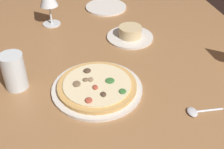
{
  "coord_description": "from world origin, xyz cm",
  "views": [
    {
      "loc": [
        73.56,
        -20.36,
        61.32
      ],
      "look_at": [
        2.83,
        -5.29,
        7.0
      ],
      "focal_mm": 46.22,
      "sensor_mm": 36.0,
      "label": 1
    }
  ],
  "objects_px": {
    "pizza_main": "(97,87)",
    "ramekin_on_saucer": "(130,34)",
    "water_glass": "(15,74)",
    "side_plate": "(106,7)",
    "spoon": "(197,112)"
  },
  "relations": [
    {
      "from": "ramekin_on_saucer",
      "to": "side_plate",
      "type": "xyz_separation_m",
      "value": [
        -0.3,
        -0.04,
        -0.01
      ]
    },
    {
      "from": "pizza_main",
      "to": "side_plate",
      "type": "distance_m",
      "value": 0.61
    },
    {
      "from": "pizza_main",
      "to": "ramekin_on_saucer",
      "type": "xyz_separation_m",
      "value": [
        -0.29,
        0.18,
        0.01
      ]
    },
    {
      "from": "water_glass",
      "to": "side_plate",
      "type": "xyz_separation_m",
      "value": [
        -0.53,
        0.39,
        -0.05
      ]
    },
    {
      "from": "ramekin_on_saucer",
      "to": "water_glass",
      "type": "xyz_separation_m",
      "value": [
        0.22,
        -0.42,
        0.03
      ]
    },
    {
      "from": "water_glass",
      "to": "pizza_main",
      "type": "bearing_deg",
      "value": 74.16
    },
    {
      "from": "side_plate",
      "to": "ramekin_on_saucer",
      "type": "bearing_deg",
      "value": 7.19
    },
    {
      "from": "pizza_main",
      "to": "side_plate",
      "type": "relative_size",
      "value": 1.45
    },
    {
      "from": "water_glass",
      "to": "side_plate",
      "type": "height_order",
      "value": "water_glass"
    },
    {
      "from": "ramekin_on_saucer",
      "to": "spoon",
      "type": "relative_size",
      "value": 1.73
    },
    {
      "from": "pizza_main",
      "to": "water_glass",
      "type": "distance_m",
      "value": 0.25
    },
    {
      "from": "water_glass",
      "to": "spoon",
      "type": "xyz_separation_m",
      "value": [
        0.23,
        0.5,
        -0.05
      ]
    },
    {
      "from": "water_glass",
      "to": "side_plate",
      "type": "distance_m",
      "value": 0.65
    },
    {
      "from": "water_glass",
      "to": "spoon",
      "type": "relative_size",
      "value": 1.1
    },
    {
      "from": "pizza_main",
      "to": "ramekin_on_saucer",
      "type": "bearing_deg",
      "value": 147.94
    }
  ]
}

